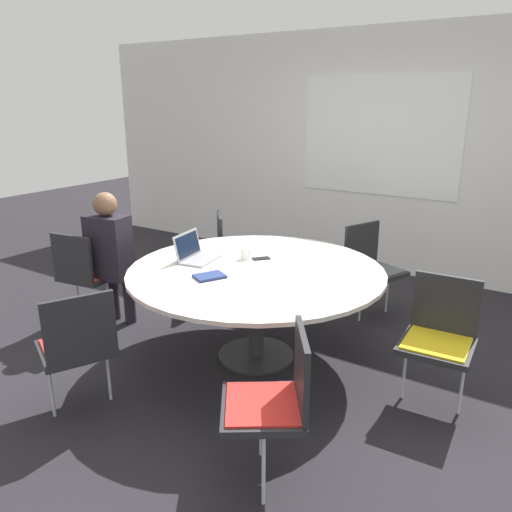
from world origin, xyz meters
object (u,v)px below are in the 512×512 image
(chair_3, at_px, (440,332))
(chair_4, at_px, (371,263))
(chair_0, at_px, (84,270))
(person_0, at_px, (110,249))
(chair_1, at_px, (78,342))
(chair_5, at_px, (233,248))
(laptop, at_px, (195,253))
(chair_2, at_px, (276,395))
(coffee_cup, at_px, (245,254))
(spiral_notebook, at_px, (210,276))
(cell_phone, at_px, (261,258))

(chair_3, bearing_deg, chair_4, -54.57)
(chair_0, xyz_separation_m, person_0, (0.23, 0.11, 0.20))
(chair_1, xyz_separation_m, chair_5, (-0.38, 2.20, 0.00))
(chair_5, bearing_deg, chair_3, 29.15)
(chair_5, distance_m, laptop, 1.15)
(chair_0, distance_m, chair_4, 2.57)
(chair_2, relative_size, laptop, 2.33)
(chair_4, xyz_separation_m, coffee_cup, (-0.65, -1.09, 0.27))
(chair_5, bearing_deg, chair_4, 61.67)
(chair_2, bearing_deg, spiral_notebook, 19.37)
(chair_0, relative_size, chair_1, 1.00)
(person_0, height_order, laptop, person_0)
(chair_4, height_order, laptop, laptop)
(chair_2, distance_m, chair_3, 1.30)
(chair_5, xyz_separation_m, cell_phone, (0.81, -0.75, 0.23))
(chair_2, relative_size, chair_5, 1.00)
(chair_0, height_order, cell_phone, chair_0)
(spiral_notebook, height_order, coffee_cup, coffee_cup)
(person_0, bearing_deg, coffee_cup, 8.05)
(coffee_cup, bearing_deg, chair_2, -50.74)
(chair_2, distance_m, chair_5, 2.66)
(laptop, xyz_separation_m, coffee_cup, (0.32, 0.23, -0.01))
(chair_0, relative_size, chair_5, 1.00)
(person_0, distance_m, coffee_cup, 1.23)
(chair_3, height_order, spiral_notebook, chair_3)
(chair_2, distance_m, laptop, 1.68)
(chair_3, xyz_separation_m, person_0, (-2.71, -0.30, 0.20))
(chair_4, distance_m, cell_phone, 1.19)
(chair_1, relative_size, chair_4, 1.00)
(cell_phone, bearing_deg, coffee_cup, -149.24)
(spiral_notebook, bearing_deg, chair_0, 178.02)
(chair_3, relative_size, chair_4, 1.00)
(laptop, distance_m, cell_phone, 0.53)
(chair_1, bearing_deg, chair_5, 35.90)
(chair_1, height_order, person_0, person_0)
(chair_2, relative_size, spiral_notebook, 3.33)
(chair_5, height_order, coffee_cup, chair_5)
(chair_4, height_order, chair_5, same)
(person_0, bearing_deg, chair_0, -161.01)
(chair_0, xyz_separation_m, chair_5, (0.70, 1.27, 0.00))
(chair_4, xyz_separation_m, chair_5, (-1.35, -0.28, 0.00))
(chair_2, relative_size, chair_3, 1.00)
(spiral_notebook, bearing_deg, chair_1, -111.71)
(person_0, distance_m, laptop, 0.86)
(person_0, bearing_deg, chair_5, 59.73)
(chair_1, distance_m, chair_5, 2.24)
(chair_4, bearing_deg, person_0, -29.32)
(chair_1, xyz_separation_m, person_0, (-0.85, 1.05, 0.20))
(chair_3, bearing_deg, chair_1, 33.68)
(laptop, relative_size, cell_phone, 2.42)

